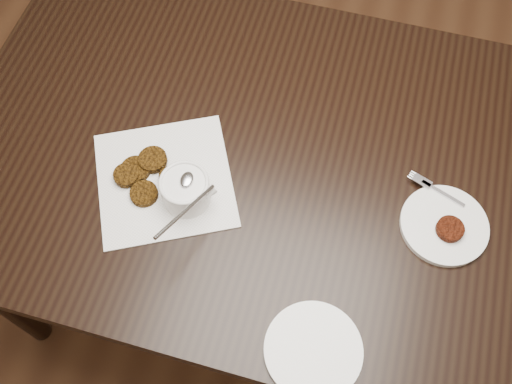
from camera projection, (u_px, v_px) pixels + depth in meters
The scene contains 7 objects.
floor at pixel (272, 300), 1.89m from camera, with size 4.00×4.00×0.00m, color #52311C.
table at pixel (271, 226), 1.60m from camera, with size 1.45×0.93×0.75m, color black.
napkin at pixel (165, 180), 1.24m from camera, with size 0.28×0.28×0.00m, color white.
sauce_ramekin at pixel (184, 182), 1.16m from camera, with size 0.13×0.13×0.14m, color white, non-canonical shape.
patty_cluster at pixel (143, 175), 1.23m from camera, with size 0.20×0.20×0.02m, color #5B370C, non-canonical shape.
plate_with_patty at pixel (445, 224), 1.18m from camera, with size 0.18×0.18×0.03m, color white, non-canonical shape.
plate_empty at pixel (313, 350), 1.07m from camera, with size 0.18×0.18×0.01m, color white.
Camera 1 is at (0.10, -0.55, 1.85)m, focal length 40.51 mm.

